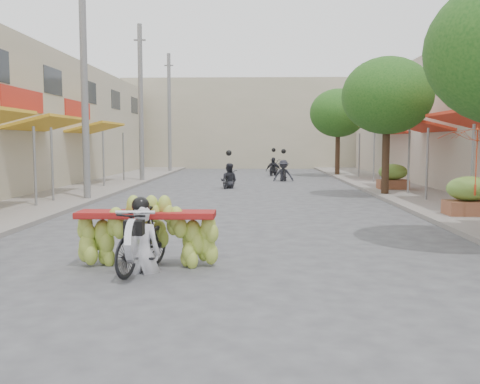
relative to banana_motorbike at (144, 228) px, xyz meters
name	(u,v)px	position (x,y,z in m)	size (l,w,h in m)	color
ground	(215,311)	(1.32, -2.11, -0.68)	(120.00, 120.00, 0.00)	#525357
sidewalk_left	(72,192)	(-5.68, 12.89, -0.62)	(4.00, 60.00, 0.12)	gray
sidewalk_right	(419,193)	(8.32, 12.89, -0.62)	(4.00, 60.00, 0.12)	gray
far_building	(250,125)	(1.32, 35.89, 2.82)	(20.00, 6.00, 7.00)	#B4AA8E
utility_pole_mid	(84,85)	(-4.08, 9.89, 3.34)	(0.60, 0.24, 8.00)	slate
utility_pole_far	(141,104)	(-4.08, 18.89, 3.34)	(0.60, 0.24, 8.00)	slate
utility_pole_back	(169,113)	(-4.08, 27.89, 3.34)	(0.60, 0.24, 8.00)	slate
street_tree_mid	(387,96)	(6.72, 11.89, 3.10)	(3.40, 3.40, 5.25)	#3A2719
street_tree_far	(338,113)	(6.72, 23.89, 3.10)	(3.40, 3.40, 5.25)	#3A2719
produce_crate_mid	(469,193)	(7.52, 5.89, 0.03)	(1.20, 0.88, 1.16)	brown
produce_crate_far	(393,175)	(7.52, 13.89, 0.03)	(1.20, 0.88, 1.16)	brown
banana_motorbike	(144,228)	(0.00, 0.00, 0.00)	(2.28, 1.89, 2.03)	black
market_umbrella	(478,125)	(7.42, 5.24, 1.82)	(2.33, 2.33, 1.81)	#C63D1A
pedestrian	(386,167)	(7.35, 14.48, 0.32)	(1.00, 0.96, 1.77)	silver
bg_motorbike_a	(229,171)	(0.59, 15.38, 0.10)	(0.89, 1.50, 1.95)	black
bg_motorbike_b	(283,165)	(3.26, 19.82, 0.19)	(1.07, 1.56, 1.95)	black
bg_motorbike_c	(274,163)	(2.89, 24.55, 0.09)	(1.09, 1.85, 1.95)	black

